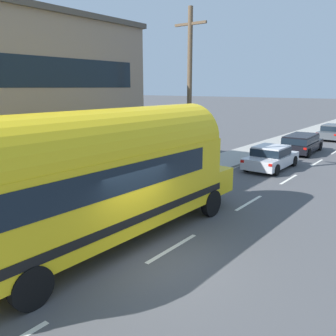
% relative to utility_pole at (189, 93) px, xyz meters
% --- Properties ---
extents(ground_plane, '(300.00, 300.00, 0.00)m').
position_rel_utility_pole_xyz_m(ground_plane, '(4.33, -8.17, -4.42)').
color(ground_plane, '#4C4C4F').
extents(lane_markings, '(3.63, 80.00, 0.01)m').
position_rel_utility_pole_xyz_m(lane_markings, '(1.87, 4.34, -4.42)').
color(lane_markings, silver).
rests_on(lane_markings, ground).
extents(sidewalk_slab, '(2.67, 90.00, 0.15)m').
position_rel_utility_pole_xyz_m(sidewalk_slab, '(-0.50, 1.83, -4.35)').
color(sidewalk_slab, '#9E9B93').
rests_on(sidewalk_slab, ground).
extents(utility_pole, '(1.80, 0.24, 8.50)m').
position_rel_utility_pole_xyz_m(utility_pole, '(0.00, 0.00, 0.00)').
color(utility_pole, brown).
rests_on(utility_pole, ground).
extents(painted_bus, '(2.80, 11.86, 4.12)m').
position_rel_utility_pole_xyz_m(painted_bus, '(2.56, -8.72, -2.12)').
color(painted_bus, yellow).
rests_on(painted_bus, ground).
extents(car_lead, '(1.98, 4.41, 1.37)m').
position_rel_utility_pole_xyz_m(car_lead, '(2.61, 4.79, -3.69)').
color(car_lead, silver).
rests_on(car_lead, ground).
extents(car_second, '(2.15, 4.89, 1.37)m').
position_rel_utility_pole_xyz_m(car_second, '(2.43, 11.04, -3.62)').
color(car_second, black).
rests_on(car_second, ground).
extents(car_third, '(1.97, 4.69, 1.37)m').
position_rel_utility_pole_xyz_m(car_third, '(2.55, 19.90, -3.68)').
color(car_third, '#474C51').
rests_on(car_third, ground).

